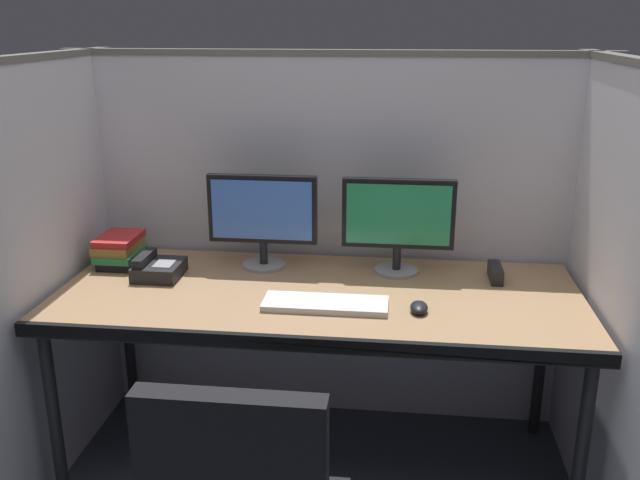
# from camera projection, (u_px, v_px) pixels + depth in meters

# --- Properties ---
(cubicle_partition_rear) EXTENTS (2.21, 0.06, 1.57)m
(cubicle_partition_rear) POSITION_uv_depth(u_px,v_px,m) (331.00, 241.00, 2.91)
(cubicle_partition_rear) COLOR silver
(cubicle_partition_rear) RESTS_ON ground
(cubicle_partition_left) EXTENTS (0.06, 1.41, 1.57)m
(cubicle_partition_left) POSITION_uv_depth(u_px,v_px,m) (45.00, 277.00, 2.51)
(cubicle_partition_left) COLOR silver
(cubicle_partition_left) RESTS_ON ground
(cubicle_partition_right) EXTENTS (0.06, 1.41, 1.57)m
(cubicle_partition_right) POSITION_uv_depth(u_px,v_px,m) (611.00, 302.00, 2.29)
(cubicle_partition_right) COLOR silver
(cubicle_partition_right) RESTS_ON ground
(desk) EXTENTS (1.90, 0.80, 0.74)m
(desk) POSITION_uv_depth(u_px,v_px,m) (318.00, 305.00, 2.51)
(desk) COLOR #997551
(desk) RESTS_ON ground
(monitor_left) EXTENTS (0.43, 0.17, 0.37)m
(monitor_left) POSITION_uv_depth(u_px,v_px,m) (263.00, 215.00, 2.69)
(monitor_left) COLOR gray
(monitor_left) RESTS_ON desk
(monitor_right) EXTENTS (0.43, 0.17, 0.37)m
(monitor_right) POSITION_uv_depth(u_px,v_px,m) (398.00, 220.00, 2.63)
(monitor_right) COLOR gray
(monitor_right) RESTS_ON desk
(keyboard_main) EXTENTS (0.43, 0.15, 0.02)m
(keyboard_main) POSITION_uv_depth(u_px,v_px,m) (325.00, 304.00, 2.36)
(keyboard_main) COLOR silver
(keyboard_main) RESTS_ON desk
(computer_mouse) EXTENTS (0.06, 0.10, 0.04)m
(computer_mouse) POSITION_uv_depth(u_px,v_px,m) (419.00, 307.00, 2.32)
(computer_mouse) COLOR black
(computer_mouse) RESTS_ON desk
(desk_phone) EXTENTS (0.17, 0.19, 0.09)m
(desk_phone) POSITION_uv_depth(u_px,v_px,m) (158.00, 268.00, 2.64)
(desk_phone) COLOR black
(desk_phone) RESTS_ON desk
(book_stack) EXTENTS (0.17, 0.22, 0.12)m
(book_stack) POSITION_uv_depth(u_px,v_px,m) (120.00, 250.00, 2.77)
(book_stack) COLOR black
(book_stack) RESTS_ON desk
(red_stapler) EXTENTS (0.04, 0.15, 0.06)m
(red_stapler) POSITION_uv_depth(u_px,v_px,m) (495.00, 273.00, 2.61)
(red_stapler) COLOR black
(red_stapler) RESTS_ON desk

